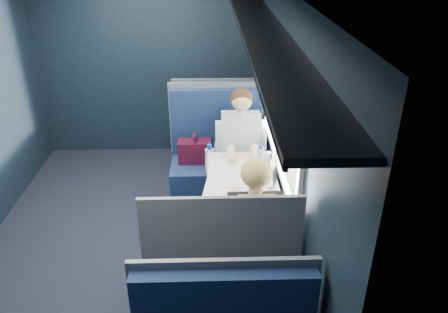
{
  "coord_description": "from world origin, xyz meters",
  "views": [
    {
      "loc": [
        0.79,
        -3.37,
        2.7
      ],
      "look_at": [
        0.9,
        0.0,
        0.95
      ],
      "focal_mm": 35.0,
      "sensor_mm": 36.0,
      "label": 1
    }
  ],
  "objects_px": {
    "table": "(239,184)",
    "laptop": "(268,172)",
    "seat_row_front": "(216,130)",
    "woman": "(253,225)",
    "seat_bay_near": "(216,163)",
    "bottle_small": "(260,157)",
    "seat_bay_far": "(221,273)",
    "man": "(241,145)",
    "cup": "(268,157)"
  },
  "relations": [
    {
      "from": "cup",
      "to": "seat_bay_near",
      "type": "bearing_deg",
      "value": 131.02
    },
    {
      "from": "laptop",
      "to": "bottle_small",
      "type": "xyz_separation_m",
      "value": [
        -0.05,
        0.22,
        0.04
      ]
    },
    {
      "from": "seat_bay_near",
      "to": "seat_bay_far",
      "type": "distance_m",
      "value": 1.75
    },
    {
      "from": "seat_row_front",
      "to": "woman",
      "type": "distance_m",
      "value": 2.54
    },
    {
      "from": "seat_bay_far",
      "to": "bottle_small",
      "type": "height_order",
      "value": "seat_bay_far"
    },
    {
      "from": "table",
      "to": "seat_bay_near",
      "type": "xyz_separation_m",
      "value": [
        -0.19,
        0.87,
        -0.24
      ]
    },
    {
      "from": "laptop",
      "to": "table",
      "type": "bearing_deg",
      "value": 174.03
    },
    {
      "from": "man",
      "to": "seat_row_front",
      "type": "bearing_deg",
      "value": 102.83
    },
    {
      "from": "man",
      "to": "cup",
      "type": "distance_m",
      "value": 0.46
    },
    {
      "from": "seat_row_front",
      "to": "woman",
      "type": "height_order",
      "value": "woman"
    },
    {
      "from": "seat_bay_near",
      "to": "woman",
      "type": "xyz_separation_m",
      "value": [
        0.26,
        -1.58,
        0.31
      ]
    },
    {
      "from": "laptop",
      "to": "man",
      "type": "bearing_deg",
      "value": 104.74
    },
    {
      "from": "laptop",
      "to": "bottle_small",
      "type": "relative_size",
      "value": 1.66
    },
    {
      "from": "bottle_small",
      "to": "cup",
      "type": "distance_m",
      "value": 0.15
    },
    {
      "from": "laptop",
      "to": "seat_row_front",
      "type": "bearing_deg",
      "value": 103.6
    },
    {
      "from": "seat_bay_far",
      "to": "cup",
      "type": "bearing_deg",
      "value": 67.9
    },
    {
      "from": "seat_bay_near",
      "to": "bottle_small",
      "type": "distance_m",
      "value": 0.89
    },
    {
      "from": "bottle_small",
      "to": "seat_bay_far",
      "type": "bearing_deg",
      "value": -110.18
    },
    {
      "from": "seat_row_front",
      "to": "bottle_small",
      "type": "distance_m",
      "value": 1.71
    },
    {
      "from": "table",
      "to": "laptop",
      "type": "xyz_separation_m",
      "value": [
        0.26,
        -0.03,
        0.14
      ]
    },
    {
      "from": "seat_bay_far",
      "to": "woman",
      "type": "bearing_deg",
      "value": 33.82
    },
    {
      "from": "woman",
      "to": "laptop",
      "type": "bearing_deg",
      "value": 74.32
    },
    {
      "from": "table",
      "to": "seat_row_front",
      "type": "distance_m",
      "value": 1.82
    },
    {
      "from": "woman",
      "to": "laptop",
      "type": "relative_size",
      "value": 3.48
    },
    {
      "from": "seat_row_front",
      "to": "laptop",
      "type": "height_order",
      "value": "seat_row_front"
    },
    {
      "from": "cup",
      "to": "seat_row_front",
      "type": "bearing_deg",
      "value": 107.86
    },
    {
      "from": "man",
      "to": "woman",
      "type": "bearing_deg",
      "value": -90.0
    },
    {
      "from": "seat_bay_far",
      "to": "seat_bay_near",
      "type": "bearing_deg",
      "value": 90.39
    },
    {
      "from": "seat_bay_near",
      "to": "seat_bay_far",
      "type": "relative_size",
      "value": 1.0
    },
    {
      "from": "seat_bay_far",
      "to": "table",
      "type": "bearing_deg",
      "value": 78.22
    },
    {
      "from": "man",
      "to": "laptop",
      "type": "relative_size",
      "value": 3.48
    },
    {
      "from": "seat_row_front",
      "to": "seat_bay_far",
      "type": "bearing_deg",
      "value": -90.0
    },
    {
      "from": "woman",
      "to": "bottle_small",
      "type": "distance_m",
      "value": 0.92
    },
    {
      "from": "table",
      "to": "bottle_small",
      "type": "distance_m",
      "value": 0.34
    },
    {
      "from": "table",
      "to": "seat_bay_near",
      "type": "relative_size",
      "value": 0.79
    },
    {
      "from": "table",
      "to": "woman",
      "type": "height_order",
      "value": "woman"
    },
    {
      "from": "seat_bay_far",
      "to": "man",
      "type": "xyz_separation_m",
      "value": [
        0.25,
        1.57,
        0.3
      ]
    },
    {
      "from": "seat_bay_near",
      "to": "seat_row_front",
      "type": "relative_size",
      "value": 1.09
    },
    {
      "from": "table",
      "to": "cup",
      "type": "relative_size",
      "value": 11.66
    },
    {
      "from": "seat_bay_near",
      "to": "cup",
      "type": "xyz_separation_m",
      "value": [
        0.49,
        -0.57,
        0.36
      ]
    },
    {
      "from": "bottle_small",
      "to": "laptop",
      "type": "bearing_deg",
      "value": -77.65
    },
    {
      "from": "cup",
      "to": "man",
      "type": "bearing_deg",
      "value": 120.43
    },
    {
      "from": "seat_bay_far",
      "to": "seat_row_front",
      "type": "distance_m",
      "value": 2.67
    },
    {
      "from": "woman",
      "to": "seat_row_front",
      "type": "bearing_deg",
      "value": 95.7
    },
    {
      "from": "woman",
      "to": "table",
      "type": "bearing_deg",
      "value": 95.45
    },
    {
      "from": "table",
      "to": "man",
      "type": "distance_m",
      "value": 0.7
    },
    {
      "from": "man",
      "to": "laptop",
      "type": "xyz_separation_m",
      "value": [
        0.19,
        -0.73,
        0.09
      ]
    },
    {
      "from": "seat_row_front",
      "to": "man",
      "type": "height_order",
      "value": "man"
    },
    {
      "from": "seat_row_front",
      "to": "man",
      "type": "relative_size",
      "value": 0.88
    },
    {
      "from": "seat_bay_near",
      "to": "bottle_small",
      "type": "height_order",
      "value": "seat_bay_near"
    }
  ]
}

